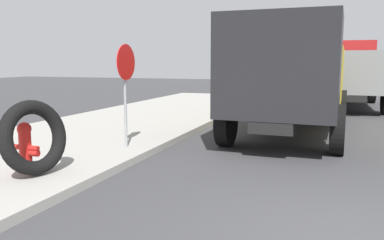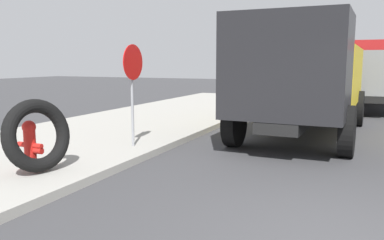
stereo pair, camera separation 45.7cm
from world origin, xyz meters
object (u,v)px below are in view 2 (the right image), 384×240
object	(u,v)px
loose_tire	(37,136)
dump_truck_gray	(370,71)
stop_sign	(133,76)
dump_truck_red	(358,66)
dump_truck_yellow	(305,76)
fire_hydrant	(30,143)
dump_truck_orange	(357,67)

from	to	relation	value
loose_tire	dump_truck_gray	distance (m)	14.94
stop_sign	dump_truck_gray	distance (m)	12.50
dump_truck_gray	dump_truck_red	size ratio (longest dim) A/B	1.00
dump_truck_gray	dump_truck_yellow	bearing A→B (deg)	168.45
fire_hydrant	dump_truck_gray	bearing A→B (deg)	-21.08
dump_truck_gray	dump_truck_orange	distance (m)	12.42
loose_tire	dump_truck_gray	size ratio (longest dim) A/B	0.17
fire_hydrant	dump_truck_red	world-z (taller)	dump_truck_red
loose_tire	dump_truck_red	world-z (taller)	dump_truck_red
loose_tire	stop_sign	world-z (taller)	stop_sign
dump_truck_gray	loose_tire	bearing A→B (deg)	159.97
stop_sign	dump_truck_gray	bearing A→B (deg)	-22.36
fire_hydrant	dump_truck_gray	size ratio (longest dim) A/B	0.12
stop_sign	dump_truck_gray	world-z (taller)	dump_truck_gray
stop_sign	dump_truck_yellow	xyz separation A→B (m)	(3.60, -3.13, -0.08)
loose_tire	stop_sign	size ratio (longest dim) A/B	0.56
fire_hydrant	dump_truck_yellow	distance (m)	7.11
stop_sign	dump_truck_orange	xyz separation A→B (m)	(23.95, -3.89, -0.08)
fire_hydrant	dump_truck_red	distance (m)	34.57
stop_sign	dump_truck_orange	distance (m)	24.26
fire_hydrant	dump_truck_yellow	size ratio (longest dim) A/B	0.12
dump_truck_yellow	dump_truck_red	bearing A→B (deg)	-1.39
fire_hydrant	stop_sign	bearing A→B (deg)	-14.52
dump_truck_red	dump_truck_yellow	bearing A→B (deg)	178.61
dump_truck_yellow	dump_truck_orange	size ratio (longest dim) A/B	1.00
loose_tire	dump_truck_orange	bearing A→B (deg)	-9.14
fire_hydrant	stop_sign	xyz separation A→B (m)	(2.36, -0.61, 1.08)
loose_tire	dump_truck_yellow	xyz separation A→B (m)	(6.05, -3.48, 0.83)
loose_tire	dump_truck_yellow	bearing A→B (deg)	-29.91
loose_tire	dump_truck_yellow	distance (m)	7.03
fire_hydrant	dump_truck_orange	world-z (taller)	dump_truck_orange
dump_truck_yellow	dump_truck_gray	size ratio (longest dim) A/B	1.00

